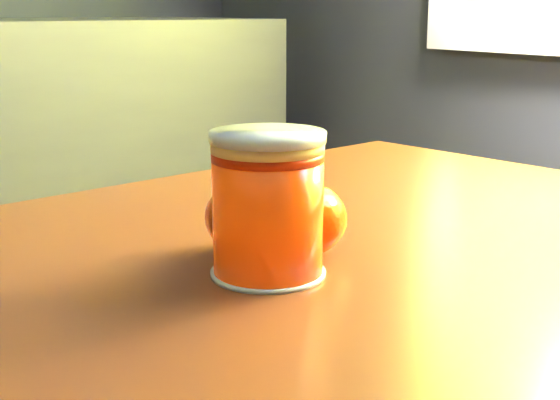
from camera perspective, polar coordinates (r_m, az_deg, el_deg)
table at (r=0.70m, az=2.10°, el=-10.95°), size 1.04×0.79×0.72m
juice_glass at (r=0.60m, az=-0.89°, el=-0.40°), size 0.09×0.09×0.11m
orange_front at (r=0.66m, az=-2.30°, el=-1.23°), size 0.08×0.08×0.06m
orange_back at (r=0.66m, az=1.93°, el=-1.39°), size 0.09×0.09×0.06m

